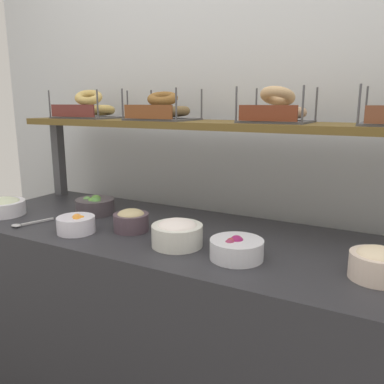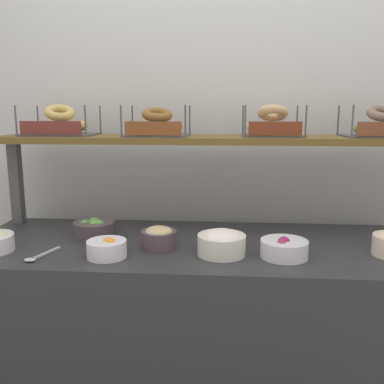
{
  "view_description": "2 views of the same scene",
  "coord_description": "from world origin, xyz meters",
  "px_view_note": "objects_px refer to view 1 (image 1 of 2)",
  "views": [
    {
      "loc": [
        0.75,
        -1.31,
        1.36
      ],
      "look_at": [
        -0.01,
        0.08,
        1.0
      ],
      "focal_mm": 37.24,
      "sensor_mm": 36.0,
      "label": 1
    },
    {
      "loc": [
        0.05,
        -1.7,
        1.4
      ],
      "look_at": [
        -0.09,
        0.05,
        1.06
      ],
      "focal_mm": 39.7,
      "sensor_mm": 36.0,
      "label": 2
    }
  ],
  "objects_px": {
    "bowl_hummus": "(131,220)",
    "bowl_scallion_spread": "(3,206)",
    "bowl_potato_salad": "(377,263)",
    "bagel_basket_cinnamon_raisin": "(162,110)",
    "bagel_basket_sesame": "(88,109)",
    "bowl_cream_cheese": "(177,233)",
    "bowl_veggie_mix": "(95,205)",
    "bowl_fruit_salad": "(76,224)",
    "serving_spoon_near_plate": "(26,224)",
    "bowl_beet_salad": "(236,249)",
    "bagel_basket_plain": "(276,110)"
  },
  "relations": [
    {
      "from": "bowl_hummus",
      "to": "bagel_basket_sesame",
      "type": "bearing_deg",
      "value": 146.07
    },
    {
      "from": "bowl_cream_cheese",
      "to": "bowl_veggie_mix",
      "type": "xyz_separation_m",
      "value": [
        -0.56,
        0.18,
        -0.01
      ]
    },
    {
      "from": "bagel_basket_sesame",
      "to": "bowl_hummus",
      "type": "bearing_deg",
      "value": -33.93
    },
    {
      "from": "bagel_basket_sesame",
      "to": "bagel_basket_cinnamon_raisin",
      "type": "height_order",
      "value": "bagel_basket_sesame"
    },
    {
      "from": "bowl_scallion_spread",
      "to": "bagel_basket_plain",
      "type": "distance_m",
      "value": 1.3
    },
    {
      "from": "bowl_cream_cheese",
      "to": "bagel_basket_cinnamon_raisin",
      "type": "height_order",
      "value": "bagel_basket_cinnamon_raisin"
    },
    {
      "from": "bowl_veggie_mix",
      "to": "bowl_fruit_salad",
      "type": "distance_m",
      "value": 0.28
    },
    {
      "from": "bagel_basket_cinnamon_raisin",
      "to": "bagel_basket_plain",
      "type": "relative_size",
      "value": 1.05
    },
    {
      "from": "bowl_hummus",
      "to": "bowl_beet_salad",
      "type": "xyz_separation_m",
      "value": [
        0.49,
        -0.07,
        -0.01
      ]
    },
    {
      "from": "bowl_potato_salad",
      "to": "bagel_basket_cinnamon_raisin",
      "type": "relative_size",
      "value": 0.55
    },
    {
      "from": "bowl_hummus",
      "to": "bowl_scallion_spread",
      "type": "xyz_separation_m",
      "value": [
        -0.67,
        -0.09,
        -0.0
      ]
    },
    {
      "from": "serving_spoon_near_plate",
      "to": "bagel_basket_sesame",
      "type": "xyz_separation_m",
      "value": [
        -0.09,
        0.51,
        0.47
      ]
    },
    {
      "from": "bowl_hummus",
      "to": "bowl_veggie_mix",
      "type": "bearing_deg",
      "value": 157.79
    },
    {
      "from": "bowl_hummus",
      "to": "bowl_scallion_spread",
      "type": "relative_size",
      "value": 0.73
    },
    {
      "from": "serving_spoon_near_plate",
      "to": "bagel_basket_cinnamon_raisin",
      "type": "xyz_separation_m",
      "value": [
        0.38,
        0.49,
        0.47
      ]
    },
    {
      "from": "bagel_basket_cinnamon_raisin",
      "to": "bagel_basket_plain",
      "type": "distance_m",
      "value": 0.53
    },
    {
      "from": "bowl_veggie_mix",
      "to": "bowl_scallion_spread",
      "type": "xyz_separation_m",
      "value": [
        -0.36,
        -0.22,
        0.0
      ]
    },
    {
      "from": "serving_spoon_near_plate",
      "to": "bagel_basket_plain",
      "type": "height_order",
      "value": "bagel_basket_plain"
    },
    {
      "from": "bowl_veggie_mix",
      "to": "bagel_basket_plain",
      "type": "height_order",
      "value": "bagel_basket_plain"
    },
    {
      "from": "bowl_veggie_mix",
      "to": "bagel_basket_plain",
      "type": "bearing_deg",
      "value": 16.48
    },
    {
      "from": "bowl_cream_cheese",
      "to": "bowl_hummus",
      "type": "bearing_deg",
      "value": 166.53
    },
    {
      "from": "bowl_cream_cheese",
      "to": "bowl_scallion_spread",
      "type": "relative_size",
      "value": 0.94
    },
    {
      "from": "bowl_hummus",
      "to": "bowl_scallion_spread",
      "type": "height_order",
      "value": "bowl_hummus"
    },
    {
      "from": "bagel_basket_cinnamon_raisin",
      "to": "bagel_basket_plain",
      "type": "height_order",
      "value": "bagel_basket_plain"
    },
    {
      "from": "bagel_basket_plain",
      "to": "bowl_potato_salad",
      "type": "bearing_deg",
      "value": -40.57
    },
    {
      "from": "bowl_beet_salad",
      "to": "serving_spoon_near_plate",
      "type": "bearing_deg",
      "value": -174.71
    },
    {
      "from": "bowl_scallion_spread",
      "to": "bowl_fruit_salad",
      "type": "height_order",
      "value": "bowl_scallion_spread"
    },
    {
      "from": "bowl_fruit_salad",
      "to": "bowl_scallion_spread",
      "type": "bearing_deg",
      "value": 176.47
    },
    {
      "from": "bowl_fruit_salad",
      "to": "serving_spoon_near_plate",
      "type": "height_order",
      "value": "bowl_fruit_salad"
    },
    {
      "from": "bowl_fruit_salad",
      "to": "serving_spoon_near_plate",
      "type": "xyz_separation_m",
      "value": [
        -0.26,
        -0.03,
        -0.03
      ]
    },
    {
      "from": "bowl_hummus",
      "to": "bowl_scallion_spread",
      "type": "distance_m",
      "value": 0.67
    },
    {
      "from": "bowl_cream_cheese",
      "to": "bowl_potato_salad",
      "type": "relative_size",
      "value": 1.17
    },
    {
      "from": "bowl_veggie_mix",
      "to": "bowl_scallion_spread",
      "type": "height_order",
      "value": "bowl_veggie_mix"
    },
    {
      "from": "serving_spoon_near_plate",
      "to": "bagel_basket_cinnamon_raisin",
      "type": "relative_size",
      "value": 0.58
    },
    {
      "from": "bagel_basket_plain",
      "to": "serving_spoon_near_plate",
      "type": "bearing_deg",
      "value": -150.6
    },
    {
      "from": "bowl_potato_salad",
      "to": "bowl_beet_salad",
      "type": "distance_m",
      "value": 0.43
    },
    {
      "from": "bowl_potato_salad",
      "to": "serving_spoon_near_plate",
      "type": "height_order",
      "value": "bowl_potato_salad"
    },
    {
      "from": "bowl_potato_salad",
      "to": "serving_spoon_near_plate",
      "type": "xyz_separation_m",
      "value": [
        -1.35,
        -0.14,
        -0.04
      ]
    },
    {
      "from": "bowl_potato_salad",
      "to": "bowl_beet_salad",
      "type": "relative_size",
      "value": 0.88
    },
    {
      "from": "bowl_scallion_spread",
      "to": "bagel_basket_sesame",
      "type": "relative_size",
      "value": 0.6
    },
    {
      "from": "bowl_beet_salad",
      "to": "bowl_fruit_salad",
      "type": "bearing_deg",
      "value": -175.62
    },
    {
      "from": "bowl_scallion_spread",
      "to": "bagel_basket_plain",
      "type": "relative_size",
      "value": 0.71
    },
    {
      "from": "bowl_potato_salad",
      "to": "bowl_cream_cheese",
      "type": "bearing_deg",
      "value": -176.49
    },
    {
      "from": "bowl_scallion_spread",
      "to": "serving_spoon_near_plate",
      "type": "height_order",
      "value": "bowl_scallion_spread"
    },
    {
      "from": "bowl_scallion_spread",
      "to": "bagel_basket_sesame",
      "type": "height_order",
      "value": "bagel_basket_sesame"
    },
    {
      "from": "bowl_veggie_mix",
      "to": "serving_spoon_near_plate",
      "type": "xyz_separation_m",
      "value": [
        -0.13,
        -0.28,
        -0.03
      ]
    },
    {
      "from": "bowl_fruit_salad",
      "to": "serving_spoon_near_plate",
      "type": "relative_size",
      "value": 0.89
    },
    {
      "from": "bowl_cream_cheese",
      "to": "bowl_hummus",
      "type": "xyz_separation_m",
      "value": [
        -0.25,
        0.06,
        -0.0
      ]
    },
    {
      "from": "bowl_cream_cheese",
      "to": "bagel_basket_cinnamon_raisin",
      "type": "bearing_deg",
      "value": 128.34
    },
    {
      "from": "bowl_potato_salad",
      "to": "bagel_basket_cinnamon_raisin",
      "type": "distance_m",
      "value": 1.11
    }
  ]
}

